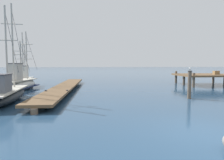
% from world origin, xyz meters
% --- Properties ---
extents(ground_plane, '(400.00, 400.00, 0.00)m').
position_xyz_m(ground_plane, '(0.00, 0.00, 0.00)').
color(ground_plane, navy).
extents(floating_dock, '(3.30, 17.74, 0.53)m').
position_xyz_m(floating_dock, '(-6.02, 12.52, 0.36)').
color(floating_dock, brown).
rests_on(floating_dock, ground).
extents(fishing_boat_0, '(1.90, 8.28, 6.78)m').
position_xyz_m(fishing_boat_0, '(-9.22, 7.13, 0.60)').
color(fishing_boat_0, black).
rests_on(fishing_boat_0, ground).
extents(fishing_boat_1, '(2.41, 5.68, 6.29)m').
position_xyz_m(fishing_boat_1, '(-11.37, 18.65, 0.73)').
color(fishing_boat_1, black).
rests_on(fishing_boat_1, ground).
extents(fishing_boat_2, '(2.49, 6.83, 5.75)m').
position_xyz_m(fishing_boat_2, '(-10.21, 13.35, 0.71)').
color(fishing_boat_2, silver).
rests_on(fishing_boat_2, ground).
extents(pier_platform, '(6.41, 5.83, 1.73)m').
position_xyz_m(pier_platform, '(10.20, 15.31, 1.15)').
color(pier_platform, brown).
rests_on(pier_platform, ground).
extents(mooring_piling, '(0.30, 0.30, 2.00)m').
position_xyz_m(mooring_piling, '(3.18, 6.76, 1.04)').
color(mooring_piling, brown).
rests_on(mooring_piling, ground).
extents(perched_seagull, '(0.26, 0.35, 0.26)m').
position_xyz_m(perched_seagull, '(3.18, 6.75, 2.15)').
color(perched_seagull, gold).
rests_on(perched_seagull, mooring_piling).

